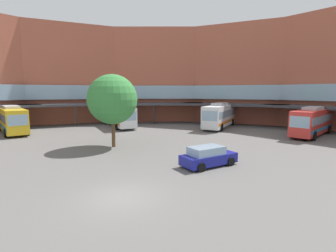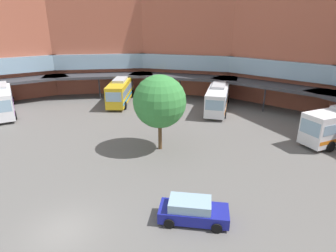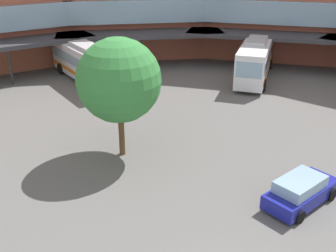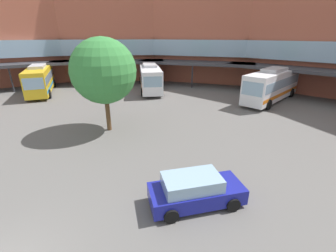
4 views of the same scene
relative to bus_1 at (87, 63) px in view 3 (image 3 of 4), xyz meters
The scene contains 4 objects.
bus_1 is the anchor object (origin of this frame).
bus_4 16.18m from the bus_1, ahead, with size 7.02×10.77×3.89m.
parked_car 24.78m from the bus_1, 63.37° to the right, with size 4.69×3.83×1.53m.
plaza_tree 15.82m from the bus_1, 81.03° to the right, with size 5.05×5.05×7.40m.
Camera 3 is at (-3.84, -10.35, 12.24)m, focal length 43.56 mm.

